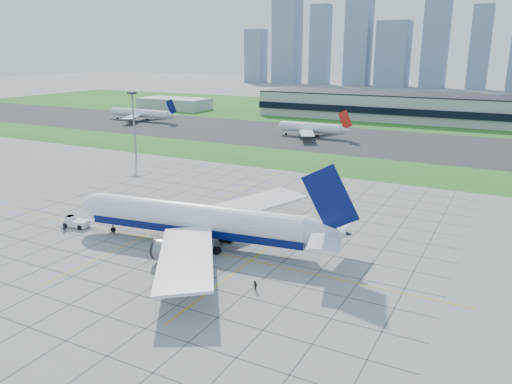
% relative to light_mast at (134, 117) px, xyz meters
% --- Properties ---
extents(ground, '(1400.00, 1400.00, 0.00)m').
position_rel_light_mast_xyz_m(ground, '(70.00, -65.00, -16.18)').
color(ground, gray).
rests_on(ground, ground).
extents(grass_median, '(700.00, 35.00, 0.04)m').
position_rel_light_mast_xyz_m(grass_median, '(70.00, 25.00, -16.16)').
color(grass_median, '#25651D').
rests_on(grass_median, ground).
extents(asphalt_taxiway, '(700.00, 75.00, 0.04)m').
position_rel_light_mast_xyz_m(asphalt_taxiway, '(70.00, 80.00, -16.15)').
color(asphalt_taxiway, '#383838').
rests_on(asphalt_taxiway, ground).
extents(grass_far, '(700.00, 145.00, 0.04)m').
position_rel_light_mast_xyz_m(grass_far, '(70.00, 190.00, -16.16)').
color(grass_far, '#25651D').
rests_on(grass_far, ground).
extents(apron_markings, '(120.00, 130.00, 0.03)m').
position_rel_light_mast_xyz_m(apron_markings, '(70.43, -53.91, -16.17)').
color(apron_markings, '#474744').
rests_on(apron_markings, ground).
extents(terminal, '(260.00, 43.00, 15.80)m').
position_rel_light_mast_xyz_m(terminal, '(110.00, 164.87, -8.29)').
color(terminal, '#B7B7B2').
rests_on(terminal, ground).
extents(service_block, '(50.00, 25.00, 8.00)m').
position_rel_light_mast_xyz_m(service_block, '(-90.00, 145.00, -12.18)').
color(service_block, '#B7B7B2').
rests_on(service_block, ground).
extents(light_mast, '(2.50, 2.50, 25.60)m').
position_rel_light_mast_xyz_m(light_mast, '(0.00, 0.00, 0.00)').
color(light_mast, gray).
rests_on(light_mast, ground).
extents(city_skyline, '(523.00, 32.40, 160.00)m').
position_rel_light_mast_xyz_m(city_skyline, '(61.29, 455.00, 42.91)').
color(city_skyline, '#7E8EA5').
rests_on(city_skyline, ground).
extents(airliner, '(64.07, 64.52, 20.22)m').
position_rel_light_mast_xyz_m(airliner, '(73.94, -64.64, -10.65)').
color(airliner, white).
rests_on(airliner, ground).
extents(pushback_tug, '(9.37, 3.94, 2.57)m').
position_rel_light_mast_xyz_m(pushback_tug, '(41.20, -69.05, -15.04)').
color(pushback_tug, white).
rests_on(pushback_tug, ground).
extents(crew_near, '(0.76, 0.73, 1.75)m').
position_rel_light_mast_xyz_m(crew_near, '(41.61, -72.67, -15.31)').
color(crew_near, black).
rests_on(crew_near, ground).
extents(crew_far, '(1.18, 1.11, 1.92)m').
position_rel_light_mast_xyz_m(crew_far, '(94.94, -78.24, -15.22)').
color(crew_far, black).
rests_on(crew_far, ground).
extents(distant_jet_0, '(47.99, 42.66, 14.08)m').
position_rel_light_mast_xyz_m(distant_jet_0, '(-70.12, 85.59, -11.69)').
color(distant_jet_0, white).
rests_on(distant_jet_0, ground).
extents(distant_jet_1, '(35.76, 42.66, 14.08)m').
position_rel_light_mast_xyz_m(distant_jet_1, '(43.18, 78.48, -11.70)').
color(distant_jet_1, white).
rests_on(distant_jet_1, ground).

